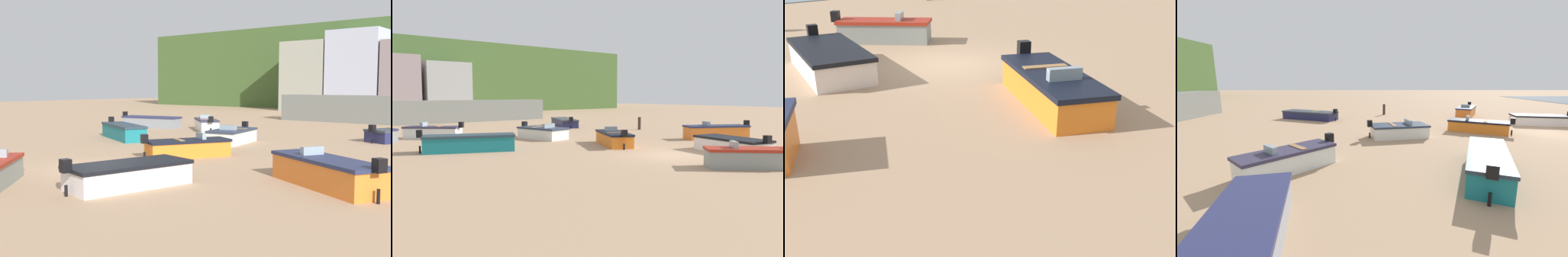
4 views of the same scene
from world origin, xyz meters
TOP-DOWN VIEW (x-y plane):
  - ground_plane at (0.00, 0.00)m, footprint 160.00×160.00m
  - harbor_pier at (1.57, 30.00)m, footprint 19.30×2.40m
  - townhouse_centre at (-1.38, 46.91)m, footprint 5.08×5.82m
  - townhouse_far_right at (5.22, 46.63)m, footprint 6.67×5.26m
  - boat_orange_0 at (0.50, 4.64)m, footprint 3.05×4.11m
  - boat_white_1 at (-0.95, 10.32)m, footprint 2.37×3.92m
  - boat_white_3 at (3.26, -1.57)m, footprint 2.51×4.42m
  - boat_orange_4 at (8.23, 2.43)m, footprint 4.56×3.39m
  - boat_teal_5 at (-7.35, 7.75)m, footprint 4.97×3.21m
  - boat_white_6 at (-6.79, 15.37)m, footprint 3.70×3.59m
  - boat_grey_7 at (-0.27, -4.32)m, footprint 3.35×3.32m
  - boat_navy_8 at (6.41, 17.73)m, footprint 3.56×5.45m
  - mooring_post_near_water at (9.40, 10.68)m, footprint 0.27×0.27m

SIDE VIEW (x-z plane):
  - ground_plane at x=0.00m, z-range 0.00..0.00m
  - boat_navy_8 at x=6.41m, z-range -0.15..0.92m
  - boat_white_3 at x=3.26m, z-range -0.15..0.96m
  - boat_white_1 at x=-0.95m, z-range -0.14..0.98m
  - boat_orange_0 at x=0.50m, z-range -0.14..0.99m
  - boat_grey_7 at x=-0.27m, z-range -0.14..1.03m
  - boat_white_6 at x=-6.79m, z-range -0.14..1.04m
  - boat_teal_5 at x=-7.35m, z-range -0.15..1.09m
  - boat_orange_4 at x=8.23m, z-range -0.15..1.13m
  - mooring_post_near_water at x=9.40m, z-range 0.00..1.11m
  - harbor_pier at x=1.57m, z-range 0.00..2.44m
  - townhouse_far_right at x=5.22m, z-range 0.00..7.89m
  - townhouse_centre at x=-1.38m, z-range 0.00..8.62m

